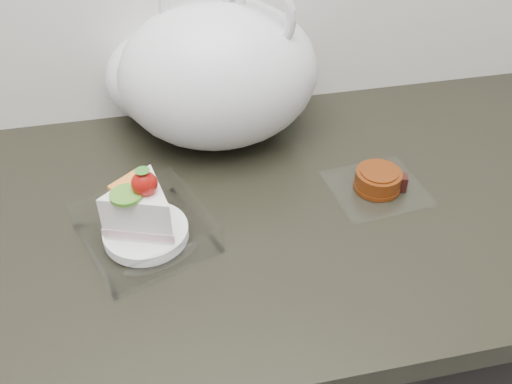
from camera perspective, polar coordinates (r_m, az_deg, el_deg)
counter at (r=1.23m, az=-7.64°, el=-18.37°), size 2.04×0.64×0.90m
cake_tray at (r=0.83m, az=-11.13°, el=-2.91°), size 0.22×0.22×0.13m
mooncake_wrap at (r=0.94m, az=12.15°, el=1.04°), size 0.16×0.15×0.04m
plastic_bag at (r=0.99m, az=-4.88°, el=11.66°), size 0.43×0.37×0.31m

